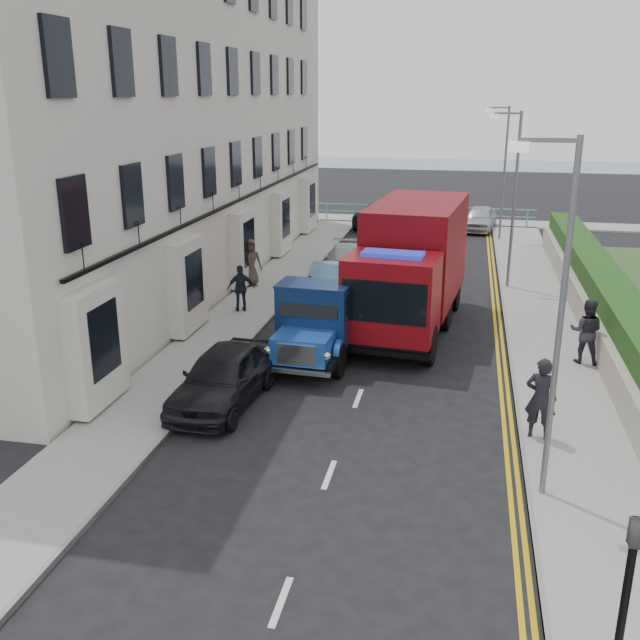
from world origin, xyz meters
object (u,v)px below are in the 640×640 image
at_px(pedestrian_east_near, 541,398).
at_px(bedford_lorry, 316,327).
at_px(lamp_near, 555,304).
at_px(lamp_mid, 512,190).
at_px(parked_car_front, 223,377).
at_px(lamp_far, 502,166).
at_px(red_lorry, 412,264).

bearing_deg(pedestrian_east_near, bedford_lorry, -19.44).
bearing_deg(lamp_near, lamp_mid, 90.00).
distance_m(lamp_mid, bedford_lorry, 11.68).
distance_m(bedford_lorry, parked_car_front, 3.72).
relative_size(lamp_near, lamp_far, 1.00).
bearing_deg(lamp_near, pedestrian_east_near, 84.78).
height_order(lamp_far, parked_car_front, lamp_far).
bearing_deg(parked_car_front, red_lorry, 63.54).
xyz_separation_m(lamp_near, lamp_mid, (0.00, 16.00, 0.00)).
bearing_deg(lamp_far, bedford_lorry, -106.38).
distance_m(bedford_lorry, red_lorry, 4.71).
xyz_separation_m(bedford_lorry, red_lorry, (2.43, 3.88, 1.10)).
xyz_separation_m(bedford_lorry, parked_car_front, (-1.72, -3.28, -0.39)).
height_order(red_lorry, pedestrian_east_near, red_lorry).
bearing_deg(bedford_lorry, lamp_near, -44.19).
height_order(lamp_far, bedford_lorry, lamp_far).
distance_m(lamp_near, lamp_mid, 16.00).
distance_m(lamp_near, parked_car_front, 8.73).
relative_size(lamp_near, bedford_lorry, 1.32).
bearing_deg(parked_car_front, lamp_near, -18.07).
bearing_deg(red_lorry, lamp_near, -65.93).
distance_m(lamp_mid, lamp_far, 10.00).
distance_m(lamp_near, lamp_far, 26.00).
bearing_deg(bedford_lorry, parked_car_front, -114.64).
bearing_deg(lamp_mid, red_lorry, -119.95).
bearing_deg(lamp_near, bedford_lorry, 132.72).
bearing_deg(pedestrian_east_near, lamp_mid, -75.98).
relative_size(lamp_near, red_lorry, 0.85).
relative_size(lamp_far, red_lorry, 0.85).
height_order(lamp_far, red_lorry, lamp_far).
bearing_deg(lamp_far, lamp_mid, -90.00).
distance_m(lamp_near, red_lorry, 10.85).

